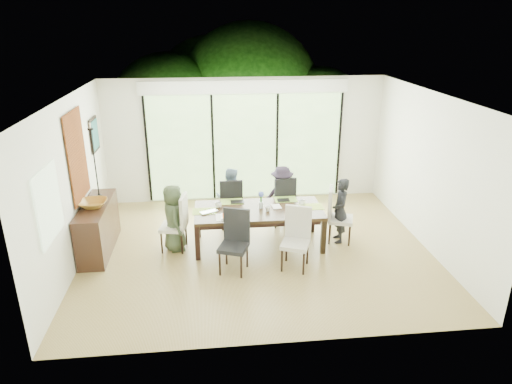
{
  "coord_description": "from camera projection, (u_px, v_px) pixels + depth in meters",
  "views": [
    {
      "loc": [
        -0.79,
        -7.14,
        3.85
      ],
      "look_at": [
        0.0,
        0.25,
        1.0
      ],
      "focal_mm": 32.0,
      "sensor_mm": 36.0,
      "label": 1
    }
  ],
  "objects": [
    {
      "name": "placemat_paper",
      "position": [
        228.0,
        217.0,
        7.68
      ],
      "size": [
        0.41,
        0.3,
        0.01
      ],
      "primitive_type": "cube",
      "color": "white",
      "rests_on": "table_top"
    },
    {
      "name": "tapestry",
      "position": [
        77.0,
        156.0,
        7.55
      ],
      "size": [
        0.02,
        1.0,
        1.5
      ],
      "primitive_type": "cube",
      "color": "#984116",
      "rests_on": "wall_left"
    },
    {
      "name": "side_window",
      "position": [
        49.0,
        204.0,
        6.14
      ],
      "size": [
        0.02,
        0.9,
        1.0
      ],
      "primitive_type": "cube",
      "color": "#8CAD7F",
      "rests_on": "wall_left"
    },
    {
      "name": "rail_top",
      "position": [
        240.0,
        154.0,
        11.79
      ],
      "size": [
        6.0,
        0.08,
        0.06
      ],
      "primitive_type": "cube",
      "color": "#523623",
      "rests_on": "deck"
    },
    {
      "name": "chair_near_right",
      "position": [
        295.0,
        240.0,
        7.33
      ],
      "size": [
        0.56,
        0.56,
        1.03
      ],
      "primitive_type": null,
      "rotation": [
        0.0,
        0.0,
        -0.38
      ],
      "color": "beige",
      "rests_on": "floor"
    },
    {
      "name": "cup_c",
      "position": [
        302.0,
        203.0,
        8.17
      ],
      "size": [
        0.16,
        0.16,
        0.09
      ],
      "primitive_type": "imported",
      "rotation": [
        0.0,
        0.0,
        3.75
      ],
      "color": "white",
      "rests_on": "table_top"
    },
    {
      "name": "chair_near_left",
      "position": [
        233.0,
        243.0,
        7.23
      ],
      "size": [
        0.55,
        0.55,
        1.03
      ],
      "primitive_type": null,
      "rotation": [
        0.0,
        0.0,
        -0.35
      ],
      "color": "black",
      "rests_on": "floor"
    },
    {
      "name": "person_far_right",
      "position": [
        282.0,
        196.0,
        8.88
      ],
      "size": [
        0.57,
        0.37,
        1.2
      ],
      "primitive_type": "imported",
      "rotation": [
        0.0,
        0.0,
        3.12
      ],
      "color": "#251D2B",
      "rests_on": "floor"
    },
    {
      "name": "art_frame",
      "position": [
        94.0,
        135.0,
        8.74
      ],
      "size": [
        0.03,
        0.55,
        0.65
      ],
      "primitive_type": "cube",
      "color": "black",
      "rests_on": "wall_left"
    },
    {
      "name": "table_top",
      "position": [
        259.0,
        211.0,
        8.03
      ],
      "size": [
        2.24,
        1.03,
        0.06
      ],
      "primitive_type": "cube",
      "color": "black",
      "rests_on": "floor"
    },
    {
      "name": "mullion_d",
      "position": [
        339.0,
        145.0,
        10.15
      ],
      "size": [
        0.05,
        0.04,
        2.3
      ],
      "primitive_type": "cube",
      "color": "black",
      "rests_on": "wall_back"
    },
    {
      "name": "sideboard",
      "position": [
        98.0,
        228.0,
        7.92
      ],
      "size": [
        0.44,
        1.55,
        0.87
      ],
      "primitive_type": "cube",
      "color": "black",
      "rests_on": "floor"
    },
    {
      "name": "person_right_end",
      "position": [
        340.0,
        211.0,
        8.2
      ],
      "size": [
        0.39,
        0.58,
        1.2
      ],
      "primitive_type": "imported",
      "rotation": [
        0.0,
        0.0,
        -1.64
      ],
      "color": "black",
      "rests_on": "floor"
    },
    {
      "name": "tablet_far_l",
      "position": [
        237.0,
        202.0,
        8.3
      ],
      "size": [
        0.24,
        0.17,
        0.01
      ],
      "primitive_type": "cube",
      "color": "black",
      "rests_on": "table_top"
    },
    {
      "name": "wall_right",
      "position": [
        430.0,
        172.0,
        7.9
      ],
      "size": [
        0.02,
        5.0,
        2.7
      ],
      "primitive_type": "cube",
      "color": "silver",
      "rests_on": "floor"
    },
    {
      "name": "table_leg_fl",
      "position": [
        197.0,
        242.0,
        7.65
      ],
      "size": [
        0.08,
        0.08,
        0.64
      ],
      "primitive_type": "cube",
      "color": "black",
      "rests_on": "floor"
    },
    {
      "name": "table_apron",
      "position": [
        259.0,
        215.0,
        8.06
      ],
      "size": [
        2.05,
        0.84,
        0.09
      ],
      "primitive_type": "cube",
      "color": "black",
      "rests_on": "floor"
    },
    {
      "name": "table_leg_br",
      "position": [
        312.0,
        216.0,
        8.66
      ],
      "size": [
        0.08,
        0.08,
        0.64
      ],
      "primitive_type": "cube",
      "color": "black",
      "rests_on": "floor"
    },
    {
      "name": "vase",
      "position": [
        261.0,
        205.0,
        8.05
      ],
      "size": [
        0.07,
        0.07,
        0.11
      ],
      "primitive_type": "cylinder",
      "color": "silver",
      "rests_on": "table_top"
    },
    {
      "name": "candle",
      "position": [
        90.0,
        126.0,
        7.63
      ],
      "size": [
        0.03,
        0.03,
        0.1
      ],
      "primitive_type": "cylinder",
      "color": "silver",
      "rests_on": "sideboard"
    },
    {
      "name": "glass_doors",
      "position": [
        245.0,
        147.0,
        9.95
      ],
      "size": [
        4.2,
        0.02,
        2.3
      ],
      "primitive_type": "cube",
      "color": "#598C3F",
      "rests_on": "wall_back"
    },
    {
      "name": "placemat_left",
      "position": [
        204.0,
        211.0,
        7.92
      ],
      "size": [
        0.41,
        0.3,
        0.01
      ],
      "primitive_type": "cube",
      "color": "#86A33A",
      "rests_on": "table_top"
    },
    {
      "name": "deck",
      "position": [
        242.0,
        186.0,
        11.26
      ],
      "size": [
        6.0,
        1.8,
        0.1
      ],
      "primitive_type": "cube",
      "color": "brown",
      "rests_on": "ground"
    },
    {
      "name": "floor",
      "position": [
        257.0,
        250.0,
        8.09
      ],
      "size": [
        6.0,
        5.0,
        0.01
      ],
      "primitive_type": "cube",
      "color": "olive",
      "rests_on": "ground"
    },
    {
      "name": "table_leg_fr",
      "position": [
        323.0,
        236.0,
        7.86
      ],
      "size": [
        0.08,
        0.08,
        0.64
      ],
      "primitive_type": "cube",
      "color": "black",
      "rests_on": "floor"
    },
    {
      "name": "mullion_b",
      "position": [
        213.0,
        148.0,
        9.87
      ],
      "size": [
        0.05,
        0.04,
        2.3
      ],
      "primitive_type": "cube",
      "color": "black",
      "rests_on": "wall_back"
    },
    {
      "name": "foliage_left",
      "position": [
        170.0,
        114.0,
        12.22
      ],
      "size": [
        3.2,
        3.2,
        3.2
      ],
      "primitive_type": "sphere",
      "color": "#14380F",
      "rests_on": "ground"
    },
    {
      "name": "foliage_right",
      "position": [
        317.0,
        118.0,
        12.5
      ],
      "size": [
        2.8,
        2.8,
        2.8
      ],
      "primitive_type": "sphere",
      "color": "#14380F",
      "rests_on": "ground"
    },
    {
      "name": "laptop",
      "position": [
        210.0,
        213.0,
        7.83
      ],
      "size": [
        0.36,
        0.31,
        0.02
      ],
      "primitive_type": "imported",
      "rotation": [
        0.0,
        0.0,
        0.45
      ],
      "color": "silver",
      "rests_on": "table_top"
    },
    {
      "name": "wall_back",
      "position": [
        245.0,
        140.0,
        9.93
      ],
      "size": [
        6.0,
        0.02,
        2.7
      ],
      "primitive_type": "cube",
      "color": "silver",
      "rests_on": "floor"
    },
    {
      "name": "placemat_far_r",
      "position": [
        286.0,
        199.0,
        8.44
      ],
      "size": [
        0.41,
        0.3,
        0.01
      ],
      "primitive_type": "cube",
      "color": "#7CA43A",
      "rests_on": "table_top"
    },
    {
      "name": "candlestick_base",
      "position": [
        99.0,
        196.0,
        8.09
      ],
      "size": [
        0.1,
        0.1,
        0.04
      ],
      "primitive_type": "cylinder",
      "color": "black",
      "rests_on": "sideboard"
    },
    {
      "name": "hyacinth_blooms",
      "position": [
        261.0,
        194.0,
        7.97
      ],
      "size": [
        0.1,
        0.1,
        0.1
      ],
      "primitive_type": "sphere",
      "color": "#5165CB",
      "rests_on": "table_top"
    },
    {
      "name": "candlestick_shaft",
      "position": [
        95.0,
        163.0,
        7.87
      ],
      "size": [
        0.02,
        0.02,
        1.21
      ],
      "primitive_type": "cylinder",
      "color": "black",
      "rests_on": "sideboard"
    },
    {
      "name": "ceiling",
      "position": [
        258.0,
        96.0,
        7.12
      ],
      "size": [
        6.0,
        5.0,
        0.01
      ],
      "primitive_type": "cube",
      "color": "white",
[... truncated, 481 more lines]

